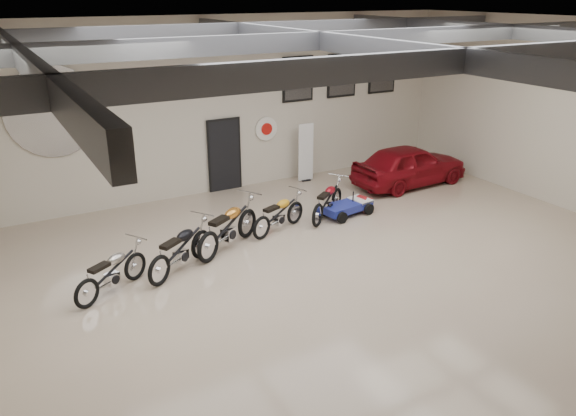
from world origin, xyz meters
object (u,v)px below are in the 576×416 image
motorcycle_gold (228,226)px  go_kart (351,203)px  motorcycle_silver (111,271)px  motorcycle_yellow (279,213)px  motorcycle_red (328,200)px  vintage_car (410,165)px  motorcycle_black (180,248)px  banner_stand (306,152)px

motorcycle_gold → go_kart: size_ratio=1.28×
motorcycle_silver → motorcycle_gold: motorcycle_gold is taller
motorcycle_yellow → motorcycle_red: bearing=-15.4°
motorcycle_gold → motorcycle_red: motorcycle_gold is taller
motorcycle_red → motorcycle_silver: bearing=156.9°
motorcycle_red → vintage_car: 3.79m
motorcycle_black → motorcycle_silver: bearing=155.7°
motorcycle_yellow → motorcycle_gold: bearing=171.6°
motorcycle_silver → motorcycle_yellow: 4.45m
motorcycle_black → motorcycle_yellow: bearing=-16.4°
motorcycle_yellow → go_kart: 2.24m
motorcycle_black → motorcycle_yellow: size_ratio=1.11×
motorcycle_yellow → banner_stand: bearing=28.5°
vintage_car → motorcycle_red: bearing=103.9°
vintage_car → motorcycle_black: bearing=102.4°
motorcycle_red → vintage_car: size_ratio=0.51×
motorcycle_red → vintage_car: vintage_car is taller
motorcycle_silver → motorcycle_red: 5.98m
motorcycle_black → vintage_car: size_ratio=0.54×
vintage_car → motorcycle_gold: bearing=101.0°
banner_stand → motorcycle_yellow: banner_stand is taller
motorcycle_red → go_kart: motorcycle_red is taller
banner_stand → motorcycle_silver: bearing=-146.3°
go_kart → motorcycle_red: bearing=164.6°
motorcycle_gold → motorcycle_black: bearing=169.8°
vintage_car → motorcycle_silver: bearing=101.5°
motorcycle_silver → motorcycle_black: motorcycle_black is taller
banner_stand → motorcycle_black: (-5.44, -3.95, -0.40)m
banner_stand → motorcycle_yellow: 4.08m
motorcycle_red → motorcycle_gold: bearing=154.2°
go_kart → vintage_car: vintage_car is taller
banner_stand → motorcycle_gold: bearing=-137.6°
banner_stand → motorcycle_silver: (-6.93, -4.18, -0.45)m
vintage_car → motorcycle_yellow: bearing=101.0°
motorcycle_gold → go_kart: motorcycle_gold is taller
banner_stand → motorcycle_yellow: (-2.62, -3.10, -0.45)m
motorcycle_silver → motorcycle_black: bearing=-22.5°
banner_stand → motorcycle_gold: banner_stand is taller
motorcycle_gold → go_kart: bearing=-24.9°
motorcycle_gold → motorcycle_yellow: 1.54m
motorcycle_silver → vintage_car: vintage_car is taller
motorcycle_red → go_kart: bearing=-41.8°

